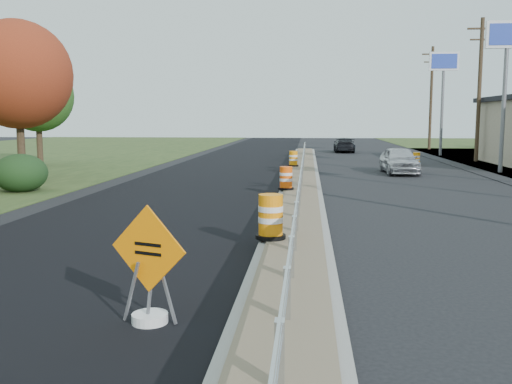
# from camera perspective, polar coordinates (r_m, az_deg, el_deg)

# --- Properties ---
(ground) EXTENTS (140.00, 140.00, 0.00)m
(ground) POSITION_cam_1_polar(r_m,az_deg,el_deg) (15.63, 4.19, -3.29)
(ground) COLOR black
(ground) RESTS_ON ground
(milled_overlay) EXTENTS (7.20, 120.00, 0.01)m
(milled_overlay) POSITION_cam_1_polar(r_m,az_deg,el_deg) (25.95, -5.16, 0.97)
(milled_overlay) COLOR black
(milled_overlay) RESTS_ON ground
(median) EXTENTS (1.60, 55.00, 0.23)m
(median) POSITION_cam_1_polar(r_m,az_deg,el_deg) (23.53, 4.55, 0.58)
(median) COLOR gray
(median) RESTS_ON ground
(guardrail) EXTENTS (0.10, 46.15, 0.72)m
(guardrail) POSITION_cam_1_polar(r_m,az_deg,el_deg) (24.46, 4.59, 2.29)
(guardrail) COLOR silver
(guardrail) RESTS_ON median
(pylon_sign_mid) EXTENTS (2.20, 0.30, 7.90)m
(pylon_sign_mid) POSITION_cam_1_polar(r_m,az_deg,el_deg) (33.19, 23.79, 12.97)
(pylon_sign_mid) COLOR slate
(pylon_sign_mid) RESTS_ON ground
(pylon_sign_north) EXTENTS (2.20, 0.30, 7.90)m
(pylon_sign_north) POSITION_cam_1_polar(r_m,az_deg,el_deg) (46.64, 18.25, 11.42)
(pylon_sign_north) COLOR slate
(pylon_sign_north) RESTS_ON ground
(utility_pole_nmid) EXTENTS (1.90, 0.26, 9.40)m
(utility_pole_nmid) POSITION_cam_1_polar(r_m,az_deg,el_deg) (40.99, 21.45, 9.74)
(utility_pole_nmid) COLOR #473523
(utility_pole_nmid) RESTS_ON ground
(utility_pole_north) EXTENTS (1.90, 0.26, 9.40)m
(utility_pole_north) POSITION_cam_1_polar(r_m,az_deg,el_deg) (55.55, 17.11, 9.17)
(utility_pole_north) COLOR #473523
(utility_pole_north) RESTS_ON ground
(hedge_north) EXTENTS (2.09, 2.09, 1.52)m
(hedge_north) POSITION_cam_1_polar(r_m,az_deg,el_deg) (24.24, -22.50, 1.78)
(hedge_north) COLOR black
(hedge_north) RESTS_ON ground
(tree_near_red) EXTENTS (4.95, 4.95, 7.35)m
(tree_near_red) POSITION_cam_1_polar(r_m,az_deg,el_deg) (28.69, -22.75, 10.76)
(tree_near_red) COLOR #473523
(tree_near_red) RESTS_ON ground
(tree_near_back) EXTENTS (4.29, 4.29, 6.37)m
(tree_near_back) POSITION_cam_1_polar(r_m,az_deg,el_deg) (37.14, -21.02, 8.94)
(tree_near_back) COLOR #473523
(tree_near_back) RESTS_ON ground
(caution_sign) EXTENTS (1.17, 0.51, 1.70)m
(caution_sign) POSITION_cam_1_polar(r_m,az_deg,el_deg) (8.28, -10.62, -9.99)
(caution_sign) COLOR white
(caution_sign) RESTS_ON ground
(barrel_median_near) EXTENTS (0.68, 0.68, 0.99)m
(barrel_median_near) POSITION_cam_1_polar(r_m,az_deg,el_deg) (12.65, 1.48, -2.56)
(barrel_median_near) COLOR black
(barrel_median_near) RESTS_ON median
(barrel_median_mid) EXTENTS (0.59, 0.59, 0.86)m
(barrel_median_mid) POSITION_cam_1_polar(r_m,az_deg,el_deg) (21.40, 3.02, 1.35)
(barrel_median_mid) COLOR black
(barrel_median_mid) RESTS_ON median
(barrel_median_far) EXTENTS (0.58, 0.58, 0.85)m
(barrel_median_far) POSITION_cam_1_polar(r_m,az_deg,el_deg) (31.93, 3.75, 3.32)
(barrel_median_far) COLOR black
(barrel_median_far) RESTS_ON median
(barrel_shoulder_mid) EXTENTS (0.54, 0.54, 0.79)m
(barrel_shoulder_mid) POSITION_cam_1_polar(r_m,az_deg,el_deg) (36.92, 15.75, 3.20)
(barrel_shoulder_mid) COLOR black
(barrel_shoulder_mid) RESTS_ON ground
(car_silver) EXTENTS (1.79, 4.18, 1.41)m
(car_silver) POSITION_cam_1_polar(r_m,az_deg,el_deg) (30.91, 14.13, 3.10)
(car_silver) COLOR silver
(car_silver) RESTS_ON ground
(car_dark_far) EXTENTS (1.82, 4.32, 1.24)m
(car_dark_far) POSITION_cam_1_polar(r_m,az_deg,el_deg) (49.63, 8.81, 4.67)
(car_dark_far) COLOR black
(car_dark_far) RESTS_ON ground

